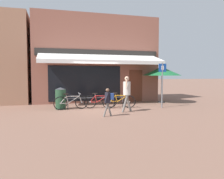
{
  "coord_description": "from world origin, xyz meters",
  "views": [
    {
      "loc": [
        -2.34,
        -11.0,
        1.76
      ],
      "look_at": [
        0.48,
        -0.59,
        1.05
      ],
      "focal_mm": 35.0,
      "sensor_mm": 36.0,
      "label": 1
    }
  ],
  "objects_px": {
    "pedestrian_child": "(108,99)",
    "litter_bin": "(61,98)",
    "bicycle_silver": "(71,102)",
    "parking_sign": "(162,80)",
    "pedestrian_adult": "(127,90)",
    "cafe_parasol": "(162,71)",
    "bicycle_red": "(99,102)",
    "bicycle_orange": "(120,101)"
  },
  "relations": [
    {
      "from": "bicycle_silver",
      "to": "bicycle_orange",
      "type": "xyz_separation_m",
      "value": [
        2.59,
        -0.05,
        -0.01
      ]
    },
    {
      "from": "bicycle_silver",
      "to": "parking_sign",
      "type": "distance_m",
      "value": 4.98
    },
    {
      "from": "pedestrian_adult",
      "to": "litter_bin",
      "type": "distance_m",
      "value": 3.5
    },
    {
      "from": "bicycle_orange",
      "to": "parking_sign",
      "type": "relative_size",
      "value": 0.64
    },
    {
      "from": "parking_sign",
      "to": "bicycle_red",
      "type": "bearing_deg",
      "value": 169.46
    },
    {
      "from": "bicycle_red",
      "to": "pedestrian_adult",
      "type": "xyz_separation_m",
      "value": [
        1.05,
        -1.41,
        0.69
      ]
    },
    {
      "from": "bicycle_silver",
      "to": "litter_bin",
      "type": "xyz_separation_m",
      "value": [
        -0.52,
        0.25,
        0.19
      ]
    },
    {
      "from": "pedestrian_adult",
      "to": "pedestrian_child",
      "type": "bearing_deg",
      "value": 38.35
    },
    {
      "from": "litter_bin",
      "to": "cafe_parasol",
      "type": "relative_size",
      "value": 0.46
    },
    {
      "from": "bicycle_orange",
      "to": "cafe_parasol",
      "type": "distance_m",
      "value": 3.88
    },
    {
      "from": "cafe_parasol",
      "to": "bicycle_red",
      "type": "bearing_deg",
      "value": -162.75
    },
    {
      "from": "bicycle_orange",
      "to": "litter_bin",
      "type": "distance_m",
      "value": 3.13
    },
    {
      "from": "bicycle_silver",
      "to": "pedestrian_adult",
      "type": "bearing_deg",
      "value": -36.7
    },
    {
      "from": "bicycle_silver",
      "to": "cafe_parasol",
      "type": "height_order",
      "value": "cafe_parasol"
    },
    {
      "from": "bicycle_red",
      "to": "bicycle_orange",
      "type": "bearing_deg",
      "value": 20.02
    },
    {
      "from": "bicycle_orange",
      "to": "parking_sign",
      "type": "distance_m",
      "value": 2.56
    },
    {
      "from": "bicycle_red",
      "to": "pedestrian_adult",
      "type": "relative_size",
      "value": 0.93
    },
    {
      "from": "bicycle_red",
      "to": "bicycle_orange",
      "type": "relative_size",
      "value": 1.02
    },
    {
      "from": "bicycle_red",
      "to": "cafe_parasol",
      "type": "distance_m",
      "value": 4.84
    },
    {
      "from": "bicycle_silver",
      "to": "litter_bin",
      "type": "bearing_deg",
      "value": 146.68
    },
    {
      "from": "pedestrian_child",
      "to": "parking_sign",
      "type": "bearing_deg",
      "value": -148.44
    },
    {
      "from": "bicycle_red",
      "to": "parking_sign",
      "type": "relative_size",
      "value": 0.66
    },
    {
      "from": "bicycle_silver",
      "to": "pedestrian_child",
      "type": "xyz_separation_m",
      "value": [
        1.38,
        -2.29,
        0.38
      ]
    },
    {
      "from": "pedestrian_child",
      "to": "litter_bin",
      "type": "height_order",
      "value": "pedestrian_child"
    },
    {
      "from": "pedestrian_adult",
      "to": "parking_sign",
      "type": "relative_size",
      "value": 0.7
    },
    {
      "from": "pedestrian_adult",
      "to": "bicycle_silver",
      "type": "bearing_deg",
      "value": -28.58
    },
    {
      "from": "pedestrian_child",
      "to": "bicycle_orange",
      "type": "bearing_deg",
      "value": -112.83
    },
    {
      "from": "litter_bin",
      "to": "bicycle_silver",
      "type": "bearing_deg",
      "value": -25.69
    },
    {
      "from": "bicycle_orange",
      "to": "cafe_parasol",
      "type": "height_order",
      "value": "cafe_parasol"
    },
    {
      "from": "bicycle_orange",
      "to": "litter_bin",
      "type": "height_order",
      "value": "litter_bin"
    },
    {
      "from": "pedestrian_child",
      "to": "litter_bin",
      "type": "distance_m",
      "value": 3.18
    },
    {
      "from": "pedestrian_adult",
      "to": "cafe_parasol",
      "type": "bearing_deg",
      "value": -139.51
    },
    {
      "from": "bicycle_red",
      "to": "pedestrian_adult",
      "type": "height_order",
      "value": "pedestrian_adult"
    },
    {
      "from": "bicycle_silver",
      "to": "cafe_parasol",
      "type": "distance_m",
      "value": 6.19
    },
    {
      "from": "bicycle_silver",
      "to": "litter_bin",
      "type": "distance_m",
      "value": 0.61
    },
    {
      "from": "bicycle_silver",
      "to": "bicycle_red",
      "type": "distance_m",
      "value": 1.47
    },
    {
      "from": "litter_bin",
      "to": "parking_sign",
      "type": "distance_m",
      "value": 5.48
    },
    {
      "from": "bicycle_orange",
      "to": "parking_sign",
      "type": "xyz_separation_m",
      "value": [
        2.23,
        -0.56,
        1.12
      ]
    },
    {
      "from": "bicycle_red",
      "to": "pedestrian_child",
      "type": "bearing_deg",
      "value": -69.0
    },
    {
      "from": "litter_bin",
      "to": "parking_sign",
      "type": "relative_size",
      "value": 0.46
    },
    {
      "from": "bicycle_silver",
      "to": "pedestrian_adult",
      "type": "height_order",
      "value": "pedestrian_adult"
    },
    {
      "from": "bicycle_silver",
      "to": "bicycle_red",
      "type": "height_order",
      "value": "bicycle_silver"
    }
  ]
}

